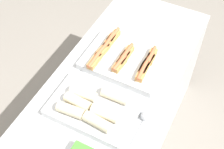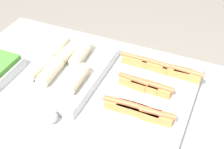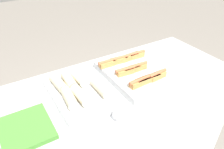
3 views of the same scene
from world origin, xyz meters
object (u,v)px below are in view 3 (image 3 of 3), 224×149
at_px(tray_wraps, 79,91).
at_px(tray_side_front, 27,132).
at_px(serving_spoon_near, 114,117).
at_px(tray_hotdogs, 134,72).

relative_size(tray_wraps, tray_side_front, 1.74).
bearing_deg(serving_spoon_near, tray_side_front, 164.49).
bearing_deg(tray_wraps, serving_spoon_near, -74.53).
xyz_separation_m(tray_hotdogs, tray_wraps, (-0.41, 0.00, 0.00)).
distance_m(tray_hotdogs, tray_wraps, 0.41).
bearing_deg(tray_wraps, tray_hotdogs, -0.01).
distance_m(tray_side_front, serving_spoon_near, 0.44).
bearing_deg(serving_spoon_near, tray_wraps, 105.47).
bearing_deg(tray_wraps, tray_side_front, -154.80).
bearing_deg(tray_hotdogs, tray_wraps, 179.99).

